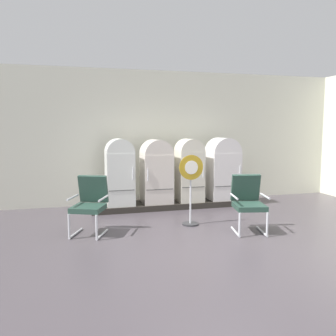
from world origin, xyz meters
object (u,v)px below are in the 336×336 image
refrigerator_1 (156,169)px  armchair_left (90,202)px  armchair_right (248,200)px  refrigerator_2 (189,168)px  refrigerator_3 (223,167)px  sign_stand (191,191)px  refrigerator_0 (120,170)px

refrigerator_1 → armchair_left: refrigerator_1 is taller
armchair_right → refrigerator_2: bearing=99.4°
armchair_left → refrigerator_3: bearing=26.8°
refrigerator_2 → refrigerator_1: bearing=177.0°
refrigerator_3 → sign_stand: bearing=-130.7°
refrigerator_2 → refrigerator_3: size_ratio=0.99×
refrigerator_1 → refrigerator_2: 0.80m
refrigerator_0 → sign_stand: refrigerator_0 is taller
refrigerator_0 → sign_stand: size_ratio=1.10×
armchair_left → sign_stand: bearing=1.8°
refrigerator_0 → armchair_left: size_ratio=1.46×
refrigerator_1 → armchair_right: (1.17, -2.27, -0.34)m
armchair_right → sign_stand: 1.10m
refrigerator_2 → sign_stand: 1.65m
armchair_left → refrigerator_2: bearing=34.1°
refrigerator_2 → armchair_right: (0.37, -2.23, -0.35)m
refrigerator_2 → armchair_left: refrigerator_2 is taller
refrigerator_0 → armchair_left: bearing=-114.4°
refrigerator_1 → sign_stand: size_ratio=1.08×
armchair_left → armchair_right: 2.83m
refrigerator_3 → refrigerator_2: bearing=-178.6°
refrigerator_2 → armchair_right: bearing=-80.6°
armchair_left → sign_stand: size_ratio=0.75×
refrigerator_1 → refrigerator_2: (0.79, -0.04, 0.01)m
sign_stand → refrigerator_1: bearing=100.7°
refrigerator_0 → refrigerator_2: refrigerator_0 is taller
refrigerator_0 → refrigerator_3: refrigerator_3 is taller
refrigerator_1 → refrigerator_0: bearing=-178.0°
refrigerator_1 → armchair_right: bearing=-62.8°
armchair_left → refrigerator_0: bearing=65.6°
refrigerator_3 → refrigerator_1: bearing=179.3°
refrigerator_1 → armchair_left: (-1.60, -1.66, -0.34)m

